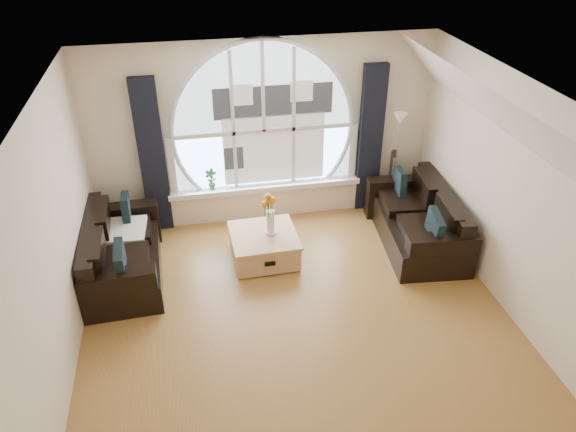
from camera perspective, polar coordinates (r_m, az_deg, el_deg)
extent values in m
cube|color=brown|center=(6.38, 1.60, -12.29)|extent=(5.00, 5.50, 0.01)
cube|color=silver|center=(4.90, 2.08, 11.04)|extent=(5.00, 5.50, 0.01)
cube|color=beige|center=(7.91, -2.62, 8.80)|extent=(5.00, 0.01, 2.70)
cube|color=beige|center=(5.61, -24.05, -4.74)|extent=(0.01, 5.50, 2.70)
cube|color=beige|center=(6.49, 23.90, 0.40)|extent=(0.01, 5.50, 2.70)
cube|color=silver|center=(5.90, 23.54, 8.43)|extent=(0.92, 5.50, 0.72)
cube|color=silver|center=(7.78, -2.64, 10.58)|extent=(2.60, 0.06, 2.15)
cube|color=white|center=(8.19, -2.37, 3.11)|extent=(2.90, 0.22, 0.08)
cube|color=white|center=(7.76, -2.60, 10.50)|extent=(2.76, 0.08, 2.15)
cube|color=silver|center=(7.84, -1.50, 9.77)|extent=(1.70, 0.02, 1.50)
cube|color=black|center=(7.83, -14.15, 5.97)|extent=(0.35, 0.12, 2.30)
cube|color=black|center=(8.25, 8.69, 7.95)|extent=(0.35, 0.12, 2.30)
cube|color=black|center=(7.29, -17.05, -3.43)|extent=(0.97, 1.83, 0.80)
cube|color=black|center=(7.81, 13.46, -0.30)|extent=(1.10, 1.92, 0.81)
cube|color=tan|center=(7.39, -2.56, -3.08)|extent=(0.91, 0.91, 0.43)
cube|color=silver|center=(7.47, -16.86, -1.56)|extent=(0.58, 0.58, 0.10)
cube|color=white|center=(7.10, -1.89, 0.82)|extent=(0.24, 0.24, 0.70)
cube|color=#B2B2B2|center=(8.39, 11.22, 5.47)|extent=(0.24, 0.24, 1.60)
cube|color=brown|center=(8.53, 10.56, 3.94)|extent=(0.43, 0.37, 1.06)
imported|color=#1E6023|center=(8.03, -8.12, 3.84)|extent=(0.21, 0.17, 0.33)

